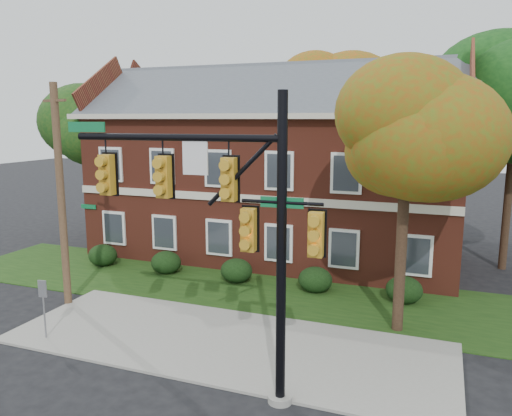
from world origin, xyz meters
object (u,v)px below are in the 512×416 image
(hedge_left, at_px, (166,263))
(hedge_right, at_px, (315,280))
(hedge_far_left, at_px, (103,255))
(traffic_signal, at_px, (227,213))
(tree_near_right, at_px, (415,130))
(tree_left_rear, at_px, (104,125))
(hedge_far_right, at_px, (404,290))
(tree_far_rear, at_px, (335,90))
(sign_post, at_px, (43,300))
(utility_pole, at_px, (61,196))
(apartment_building, at_px, (276,159))
(hedge_center, at_px, (236,271))

(hedge_left, distance_m, hedge_right, 7.00)
(hedge_far_left, distance_m, traffic_signal, 13.86)
(hedge_far_left, relative_size, tree_near_right, 0.16)
(tree_left_rear, bearing_deg, hedge_far_right, -13.89)
(hedge_far_left, distance_m, hedge_left, 3.50)
(hedge_left, xyz_separation_m, tree_left_rear, (-6.23, 4.14, 6.16))
(hedge_left, bearing_deg, tree_left_rear, 146.41)
(tree_far_rear, xyz_separation_m, sign_post, (-4.84, -20.54, -7.49))
(hedge_left, xyz_separation_m, utility_pole, (-1.50, -4.71, 3.68))
(tree_far_rear, relative_size, sign_post, 5.79)
(apartment_building, bearing_deg, hedge_far_left, -143.11)
(hedge_far_right, bearing_deg, sign_post, -144.66)
(hedge_left, relative_size, hedge_center, 1.00)
(hedge_far_left, relative_size, tree_far_rear, 0.12)
(tree_near_right, bearing_deg, hedge_far_right, 94.52)
(sign_post, bearing_deg, utility_pole, 110.19)
(hedge_center, xyz_separation_m, sign_post, (-3.50, -7.45, 0.83))
(hedge_far_left, bearing_deg, hedge_left, 0.00)
(tree_far_rear, distance_m, traffic_signal, 21.84)
(hedge_far_left, xyz_separation_m, tree_left_rear, (-2.73, 4.14, 6.16))
(hedge_far_right, bearing_deg, utility_pole, -158.58)
(hedge_left, distance_m, tree_near_right, 12.68)
(hedge_right, relative_size, utility_pole, 0.17)
(apartment_building, height_order, tree_near_right, apartment_building)
(apartment_building, height_order, sign_post, apartment_building)
(traffic_signal, bearing_deg, tree_left_rear, 133.40)
(hedge_left, relative_size, tree_far_rear, 0.12)
(hedge_far_right, height_order, utility_pole, utility_pole)
(hedge_center, relative_size, hedge_right, 1.00)
(tree_near_right, xyz_separation_m, utility_pole, (-12.22, -1.87, -2.46))
(hedge_right, xyz_separation_m, tree_left_rear, (-13.23, 4.14, 6.16))
(apartment_building, bearing_deg, hedge_left, -123.67)
(hedge_center, relative_size, traffic_signal, 0.18)
(hedge_far_right, xyz_separation_m, sign_post, (-10.50, -7.45, 0.83))
(hedge_far_right, bearing_deg, traffic_signal, -114.20)
(utility_pole, relative_size, sign_post, 4.17)
(hedge_center, relative_size, utility_pole, 0.17)
(hedge_left, height_order, traffic_signal, traffic_signal)
(hedge_right, distance_m, tree_far_rear, 15.66)
(hedge_center, bearing_deg, hedge_far_left, 180.00)
(hedge_right, height_order, hedge_far_right, same)
(apartment_building, distance_m, sign_post, 13.67)
(tree_far_rear, bearing_deg, hedge_left, -110.29)
(hedge_far_left, bearing_deg, utility_pole, -66.98)
(hedge_left, relative_size, traffic_signal, 0.18)
(tree_near_right, relative_size, traffic_signal, 1.12)
(apartment_building, bearing_deg, hedge_far_right, -36.89)
(tree_near_right, bearing_deg, hedge_center, 158.58)
(sign_post, bearing_deg, hedge_left, 81.49)
(apartment_building, bearing_deg, tree_left_rear, -173.46)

